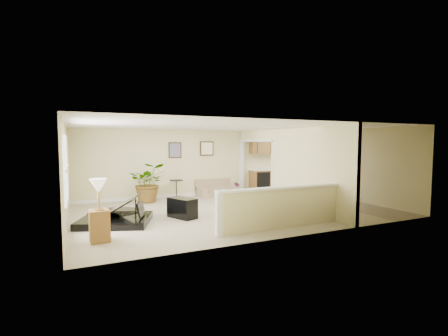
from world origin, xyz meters
name	(u,v)px	position (x,y,z in m)	size (l,w,h in m)	color
floor	(234,210)	(0.00, 0.00, 0.00)	(9.00, 9.00, 0.00)	#B4A78C
back_wall	(199,163)	(0.00, 3.00, 1.25)	(9.00, 0.04, 2.50)	beige
front_wall	(297,179)	(0.00, -3.00, 1.25)	(9.00, 0.04, 2.50)	beige
left_wall	(66,175)	(-4.50, 0.00, 1.25)	(0.04, 6.00, 2.50)	beige
right_wall	(348,165)	(4.50, 0.00, 1.25)	(0.04, 6.00, 2.50)	beige
ceiling	(234,126)	(0.00, 0.00, 2.50)	(9.00, 6.00, 0.04)	white
kitchen_vinyl	(317,202)	(3.15, 0.00, 0.00)	(2.70, 6.00, 0.01)	tan
interior_partition	(280,167)	(1.80, 0.25, 1.22)	(0.18, 5.99, 2.50)	beige
pony_half_wall	(280,207)	(0.08, -2.30, 0.52)	(3.42, 0.22, 1.00)	beige
left_window	(66,168)	(-4.49, -0.50, 1.45)	(0.05, 2.15, 1.45)	white
wall_art_left	(175,150)	(-0.95, 2.97, 1.75)	(0.48, 0.04, 0.58)	#3B2315
wall_mirror	(207,149)	(0.30, 2.97, 1.80)	(0.55, 0.04, 0.55)	#3B2315
kitchen_cabinets	(274,171)	(3.19, 2.73, 0.87)	(2.36, 0.65, 2.33)	olive
piano	(113,197)	(-3.46, -0.07, 0.65)	(2.31, 2.28, 1.56)	black
piano_bench	(182,208)	(-1.71, -0.31, 0.27)	(0.41, 0.81, 0.54)	black
loveseat	(216,187)	(0.56, 2.70, 0.32)	(1.51, 0.93, 0.83)	tan
accent_table	(176,187)	(-1.01, 2.65, 0.44)	(0.47, 0.47, 0.69)	black
palm_plant	(149,183)	(-2.04, 2.42, 0.66)	(1.40, 1.28, 1.35)	black
small_plant	(237,190)	(1.31, 2.42, 0.21)	(0.37, 0.37, 0.51)	black
lamp_stand	(99,215)	(-3.87, -1.63, 0.55)	(0.40, 0.40, 1.29)	olive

